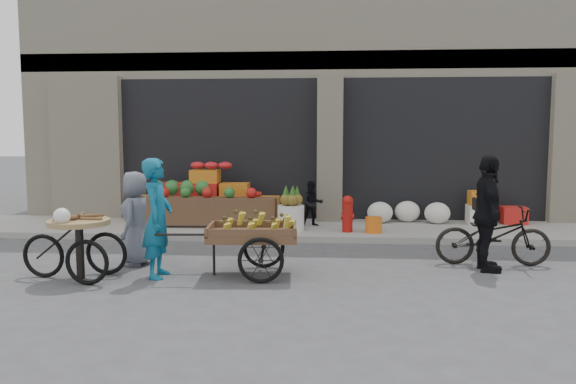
# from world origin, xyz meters

# --- Properties ---
(ground) EXTENTS (80.00, 80.00, 0.00)m
(ground) POSITION_xyz_m (0.00, 0.00, 0.00)
(ground) COLOR #424244
(ground) RESTS_ON ground
(sidewalk) EXTENTS (18.00, 2.20, 0.12)m
(sidewalk) POSITION_xyz_m (0.00, 4.10, 0.06)
(sidewalk) COLOR gray
(sidewalk) RESTS_ON ground
(building) EXTENTS (14.00, 6.45, 7.00)m
(building) POSITION_xyz_m (0.00, 8.03, 3.37)
(building) COLOR beige
(building) RESTS_ON ground
(fruit_display) EXTENTS (3.10, 1.12, 1.24)m
(fruit_display) POSITION_xyz_m (-2.48, 4.38, 0.67)
(fruit_display) COLOR red
(fruit_display) RESTS_ON sidewalk
(pineapple_bin) EXTENTS (0.52, 0.52, 0.50)m
(pineapple_bin) POSITION_xyz_m (-0.75, 3.60, 0.37)
(pineapple_bin) COLOR silver
(pineapple_bin) RESTS_ON sidewalk
(fire_hydrant) EXTENTS (0.22, 0.22, 0.71)m
(fire_hydrant) POSITION_xyz_m (0.35, 3.55, 0.50)
(fire_hydrant) COLOR #A5140F
(fire_hydrant) RESTS_ON sidewalk
(orange_bucket) EXTENTS (0.32, 0.32, 0.30)m
(orange_bucket) POSITION_xyz_m (0.85, 3.50, 0.27)
(orange_bucket) COLOR orange
(orange_bucket) RESTS_ON sidewalk
(right_bay_goods) EXTENTS (3.35, 0.60, 0.70)m
(right_bay_goods) POSITION_xyz_m (2.61, 4.70, 0.41)
(right_bay_goods) COLOR silver
(right_bay_goods) RESTS_ON sidewalk
(seated_person) EXTENTS (0.51, 0.43, 0.93)m
(seated_person) POSITION_xyz_m (-0.35, 4.20, 0.58)
(seated_person) COLOR black
(seated_person) RESTS_ON sidewalk
(banana_cart) EXTENTS (2.19, 1.02, 0.89)m
(banana_cart) POSITION_xyz_m (-1.13, 0.57, 0.65)
(banana_cart) COLOR brown
(banana_cart) RESTS_ON ground
(vendor_woman) EXTENTS (0.42, 0.62, 1.68)m
(vendor_woman) POSITION_xyz_m (-2.40, 0.38, 0.84)
(vendor_woman) COLOR #105C7E
(vendor_woman) RESTS_ON ground
(tricycle_cart) EXTENTS (1.44, 0.90, 0.95)m
(tricycle_cart) POSITION_xyz_m (-3.45, 0.18, 0.57)
(tricycle_cart) COLOR #9E7F51
(tricycle_cart) RESTS_ON ground
(vendor_grey) EXTENTS (0.47, 0.71, 1.44)m
(vendor_grey) POSITION_xyz_m (-2.96, 1.08, 0.72)
(vendor_grey) COLOR slate
(vendor_grey) RESTS_ON ground
(bicycle) EXTENTS (1.73, 0.66, 0.90)m
(bicycle) POSITION_xyz_m (2.51, 1.47, 0.45)
(bicycle) COLOR black
(bicycle) RESTS_ON ground
(cyclist) EXTENTS (0.45, 1.02, 1.71)m
(cyclist) POSITION_xyz_m (2.31, 1.07, 0.86)
(cyclist) COLOR black
(cyclist) RESTS_ON ground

